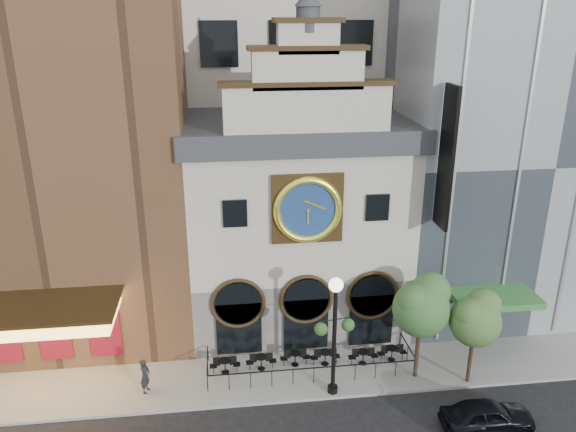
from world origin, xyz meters
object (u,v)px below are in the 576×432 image
Objects in this scene: bistro_3 at (325,357)px; tree_right at (476,317)px; tree_left at (422,304)px; pedestrian at (145,376)px; bistro_1 at (261,361)px; bistro_4 at (363,356)px; bistro_5 at (392,352)px; car_right at (487,415)px; lamppost at (335,324)px; bistro_2 at (295,357)px; bistro_0 at (225,365)px.

bistro_3 is 0.32× the size of tree_right.
pedestrian is at bearing 178.49° from tree_left.
bistro_1 is 3.39m from bistro_3.
pedestrian reaches higher than bistro_4.
bistro_5 is 6.12m from car_right.
bistro_1 is 0.32× the size of tree_right.
car_right is at bearing -35.56° from lamppost.
pedestrian is (-7.57, -1.27, 0.45)m from bistro_2.
bistro_4 is 0.28× the size of tree_left.
car_right is at bearing -63.25° from bistro_5.
bistro_4 is 6.25m from tree_right.
bistro_1 is at bearing 2.43° from bistro_0.
bistro_3 is (3.39, 0.01, 0.00)m from bistro_1.
lamppost is 1.25× the size of tree_right.
bistro_0 is 4.05m from pedestrian.
bistro_4 is at bearing 157.30° from tree_right.
bistro_1 is 5.29m from lamppost.
pedestrian is 9.64m from lamppost.
lamppost reaches higher than bistro_5.
bistro_5 is at bearing 5.09° from bistro_4.
tree_left is (6.07, -1.63, 3.67)m from bistro_2.
bistro_3 is 9.25m from pedestrian.
pedestrian reaches higher than bistro_5.
tree_right reaches higher than bistro_3.
lamppost is (1.54, -2.43, 3.39)m from bistro_2.
car_right is 0.67× the size of lamppost.
bistro_4 is at bearing 36.58° from lamppost.
pedestrian is at bearing -175.14° from bistro_5.
tree_left reaches higher than pedestrian.
tree_left is 1.13× the size of tree_right.
bistro_3 is at bearing 0.16° from bistro_1.
bistro_1 is 8.81m from tree_left.
bistro_5 is (5.22, -0.18, 0.00)m from bistro_2.
bistro_1 is 1.00× the size of bistro_4.
lamppost is at bearing -34.59° from bistro_1.
bistro_2 is 5.22m from bistro_5.
lamppost is at bearing 64.04° from car_right.
car_right is at bearing -35.31° from bistro_2.
bistro_2 is 0.87× the size of pedestrian.
bistro_1 is at bearing 179.57° from bistro_5.
bistro_1 is 0.87× the size of pedestrian.
pedestrian is 0.32× the size of tree_left.
car_right is 7.91m from lamppost.
lamppost is (-0.06, -2.31, 3.39)m from bistro_3.
bistro_3 is at bearing 161.36° from tree_left.
pedestrian is (-3.89, -1.06, 0.45)m from bistro_0.
tree_left is (2.47, -1.30, 3.67)m from bistro_4.
bistro_0 is at bearing -177.57° from bistro_1.
bistro_1 is 5.90m from pedestrian.
tree_left is at bearing -59.69° from bistro_5.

